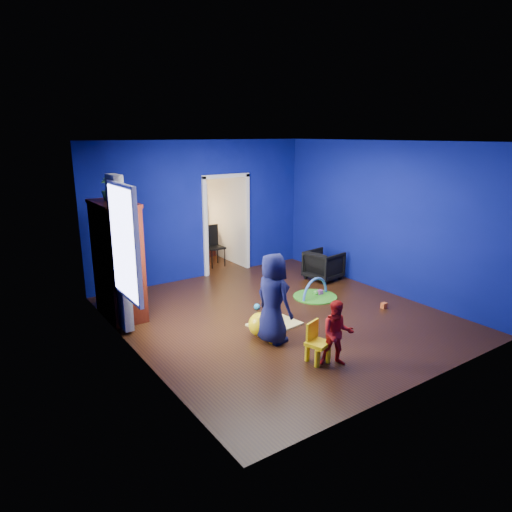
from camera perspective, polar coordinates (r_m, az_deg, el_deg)
floor at (r=7.89m, az=2.92°, el=-7.47°), size 5.00×5.50×0.01m
ceiling at (r=7.29m, az=3.23°, el=14.11°), size 5.00×5.50×0.01m
wall_back at (r=9.74m, az=-6.83°, el=5.69°), size 5.00×0.02×2.90m
wall_front at (r=5.59m, az=20.41°, el=-2.20°), size 5.00×0.02×2.90m
wall_left at (r=6.29m, az=-15.35°, el=0.08°), size 0.02×5.50×2.90m
wall_right at (r=9.16m, az=15.64°, el=4.65°), size 0.02×5.50×2.90m
alcove at (r=10.81m, az=-6.14°, el=5.57°), size 1.00×1.75×2.50m
armchair at (r=9.81m, az=8.46°, el=-1.13°), size 0.78×0.76×0.62m
child_black at (r=7.41m, az=1.91°, el=-4.73°), size 0.37×0.44×1.02m
child_navy at (r=6.72m, az=2.15°, el=-5.32°), size 0.50×0.71×1.36m
toddler_red at (r=6.23m, az=10.11°, el=-9.51°), size 0.56×0.53×0.91m
vase at (r=7.44m, az=-16.83°, el=7.04°), size 0.25×0.25×0.21m
potted_plant at (r=7.92m, az=-18.05°, el=8.00°), size 0.27×0.27×0.37m
tv_armoire at (r=7.93m, az=-16.91°, el=-0.51°), size 0.58×1.14×1.96m
crt_tv at (r=7.93m, az=-16.66°, el=-0.18°), size 0.46×0.70×0.54m
yellow_blanket at (r=7.52m, az=2.33°, el=-8.51°), size 0.82×0.69×0.03m
hopper_ball at (r=7.07m, az=0.56°, el=-8.56°), size 0.37×0.37×0.37m
kid_chair at (r=6.35m, az=7.76°, el=-10.94°), size 0.35×0.35×0.50m
play_mat at (r=8.80m, az=7.39°, el=-5.06°), size 0.83×0.83×0.02m
toy_arch at (r=8.80m, az=7.39°, el=-5.00°), size 0.74×0.20×0.75m
window_left at (r=6.60m, az=-16.30°, el=1.59°), size 0.03×0.95×1.55m
curtain at (r=7.21m, az=-16.65°, el=0.22°), size 0.14×0.42×2.40m
doorway at (r=10.10m, az=-3.74°, el=3.79°), size 1.16×0.10×2.10m
study_desk at (r=11.54m, az=-7.52°, el=1.69°), size 0.88×0.44×0.75m
desk_monitor at (r=11.53m, az=-7.89°, el=4.58°), size 0.40×0.05×0.32m
desk_lamp at (r=11.36m, az=-9.02°, el=4.28°), size 0.14×0.14×0.14m
folding_chair at (r=10.69m, az=-5.20°, el=1.16°), size 0.40×0.40×0.92m
book_shelf at (r=11.37m, az=-8.07°, el=9.88°), size 0.88×0.24×0.04m
toy_0 at (r=8.50m, az=15.71°, el=-5.98°), size 0.10×0.08×0.10m
toy_1 at (r=10.13m, az=9.22°, el=-2.15°), size 0.11×0.11×0.11m
toy_2 at (r=6.90m, az=2.16°, el=-10.43°), size 0.10×0.08×0.10m
toy_3 at (r=8.88m, az=7.50°, el=-4.56°), size 0.11×0.11×0.11m
toy_4 at (r=8.91m, az=8.00°, el=-4.56°), size 0.10×0.08×0.10m
toy_5 at (r=8.13m, az=0.11°, el=-6.32°), size 0.11×0.11×0.11m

